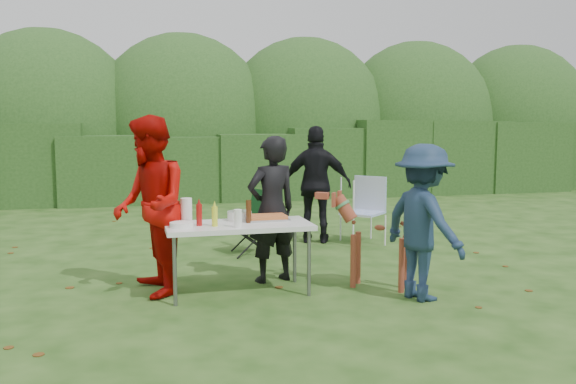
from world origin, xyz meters
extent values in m
plane|color=#1E4211|center=(0.00, 0.00, 0.00)|extent=(80.00, 80.00, 0.00)
cube|color=#23471C|center=(0.00, 8.00, 0.85)|extent=(22.00, 1.40, 1.70)
ellipsoid|color=#3D6628|center=(0.00, 9.60, 1.60)|extent=(20.00, 2.60, 3.20)
cube|color=silver|center=(-0.26, 0.20, 0.71)|extent=(1.50, 0.70, 0.05)
cylinder|color=slate|center=(-0.94, -0.08, 0.34)|extent=(0.04, 0.04, 0.69)
cylinder|color=slate|center=(0.42, -0.08, 0.34)|extent=(0.04, 0.04, 0.69)
cylinder|color=slate|center=(-0.94, 0.48, 0.34)|extent=(0.04, 0.04, 0.69)
cylinder|color=slate|center=(0.42, 0.48, 0.34)|extent=(0.04, 0.04, 0.69)
imported|color=black|center=(0.19, 0.59, 0.82)|extent=(0.68, 0.54, 1.64)
imported|color=#AD0904|center=(-1.14, 0.38, 0.93)|extent=(0.81, 0.98, 1.86)
imported|color=black|center=(1.33, 2.58, 0.86)|extent=(1.10, 0.76, 1.73)
imported|color=#1B2F49|center=(1.50, -0.46, 0.79)|extent=(0.85, 1.14, 1.57)
cube|color=#B7B7BA|center=(0.08, 0.34, 0.75)|extent=(0.45, 0.30, 0.02)
cube|color=#CD6C34|center=(0.08, 0.34, 0.78)|extent=(0.40, 0.26, 0.04)
cylinder|color=#CED92A|center=(-0.52, 0.10, 0.84)|extent=(0.06, 0.06, 0.20)
cylinder|color=#9B100F|center=(-0.67, 0.17, 0.85)|extent=(0.06, 0.06, 0.22)
cylinder|color=#47230F|center=(-0.15, 0.22, 0.86)|extent=(0.06, 0.06, 0.24)
cylinder|color=white|center=(-0.78, 0.38, 0.87)|extent=(0.12, 0.12, 0.26)
cylinder|color=white|center=(-0.30, -0.02, 0.83)|extent=(0.08, 0.08, 0.18)
cylinder|color=silver|center=(-0.21, 0.40, 0.79)|extent=(0.26, 0.26, 0.10)
cylinder|color=white|center=(-0.85, 0.13, 0.77)|extent=(0.24, 0.24, 0.05)
camera|label=1|loc=(-1.33, -5.96, 1.79)|focal=38.00mm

